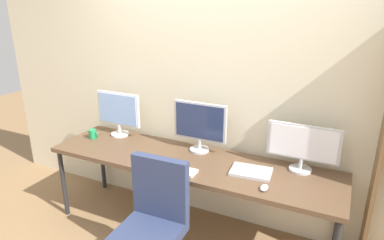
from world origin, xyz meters
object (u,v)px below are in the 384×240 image
Objects in this scene: office_chair at (153,237)px; monitor_right at (303,145)px; keyboard_main at (177,170)px; computer_mouse at (264,188)px; monitor_center at (200,124)px; laptop_closed at (251,172)px; coffee_mug at (93,134)px; monitor_left at (118,112)px; desk at (190,164)px.

monitor_right reaches higher than office_chair.
computer_mouse is (0.71, 0.02, 0.01)m from keyboard_main.
monitor_center is 0.64m from laptop_closed.
coffee_mug is (-1.64, 0.03, 0.03)m from laptop_closed.
monitor_left is at bearing 44.70° from coffee_mug.
computer_mouse is at bearing -114.06° from monitor_right.
monitor_right is 2.01m from coffee_mug.
office_chair is 1.40m from monitor_left.
monitor_center is at bearing 90.00° from desk.
desk is 0.56m from laptop_closed.
coffee_mug reaches higher than desk.
office_chair is at bearing -87.14° from keyboard_main.
keyboard_main is 3.05× the size of coffee_mug.
coffee_mug is at bearing 148.48° from office_chair.
laptop_closed is 1.64m from coffee_mug.
office_chair is 0.91m from laptop_closed.
monitor_left is at bearing 166.73° from desk.
monitor_center is at bearing 149.20° from computer_mouse.
laptop_closed is at bearing -147.97° from monitor_right.
laptop_closed is (1.45, -0.22, -0.24)m from monitor_left.
desk is 26.85× the size of computer_mouse.
monitor_left is 1.80m from monitor_right.
coffee_mug is at bearing -170.18° from monitor_center.
laptop_closed is at bearing 50.90° from office_chair.
monitor_left is at bearing -180.00° from monitor_right.
monitor_right is 1.02m from keyboard_main.
keyboard_main is 1.01× the size of laptop_closed.
office_chair reaches higher than desk.
monitor_right is 0.51m from computer_mouse.
coffee_mug is at bearing 166.92° from keyboard_main.
office_chair is at bearing -43.38° from monitor_left.
keyboard_main is 0.71m from computer_mouse.
office_chair is at bearing -88.59° from monitor_center.
monitor_center is 4.73× the size of coffee_mug.
monitor_right reaches higher than computer_mouse.
desk is at bearing -166.73° from monitor_right.
monitor_center is at bearing 9.82° from coffee_mug.
monitor_center reaches higher than keyboard_main.
keyboard_main is (-0.90, -0.44, -0.21)m from monitor_right.
monitor_center reaches higher than monitor_left.
monitor_right is at bearing 0.00° from monitor_left.
coffee_mug is (-1.09, 0.02, 0.09)m from desk.
office_chair is 0.89m from computer_mouse.
monitor_center is at bearing 153.31° from laptop_closed.
office_chair is 1.36m from coffee_mug.
monitor_center is 1.13m from coffee_mug.
keyboard_main is (0.00, -0.23, 0.06)m from desk.
computer_mouse is (-0.19, -0.42, -0.20)m from monitor_right.
desk is at bearing -13.27° from monitor_left.
computer_mouse is (0.69, 0.45, 0.35)m from office_chair.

